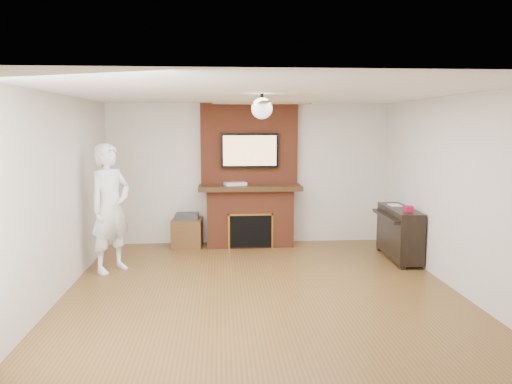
{
  "coord_description": "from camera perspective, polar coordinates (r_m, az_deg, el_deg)",
  "views": [
    {
      "loc": [
        -0.52,
        -6.15,
        2.12
      ],
      "look_at": [
        -0.01,
        0.9,
        1.17
      ],
      "focal_mm": 35.0,
      "sensor_mm": 36.0,
      "label": 1
    }
  ],
  "objects": [
    {
      "name": "candle_orange",
      "position": [
        8.75,
        -1.4,
        -5.98
      ],
      "size": [
        0.07,
        0.07,
        0.11
      ],
      "primitive_type": "cylinder",
      "color": "gold",
      "rests_on": "ground"
    },
    {
      "name": "candle_cream",
      "position": [
        8.76,
        -0.2,
        -5.98
      ],
      "size": [
        0.07,
        0.07,
        0.1
      ],
      "primitive_type": "cylinder",
      "color": "beige",
      "rests_on": "ground"
    },
    {
      "name": "ceiling_fan",
      "position": [
        6.18,
        0.67,
        9.64
      ],
      "size": [
        1.21,
        1.21,
        0.31
      ],
      "color": "black",
      "rests_on": "room_shell"
    },
    {
      "name": "fireplace",
      "position": [
        8.79,
        -0.74,
        0.31
      ],
      "size": [
        1.78,
        0.64,
        2.5
      ],
      "color": "brown",
      "rests_on": "ground"
    },
    {
      "name": "side_table",
      "position": [
        8.85,
        -7.86,
        -4.46
      ],
      "size": [
        0.54,
        0.54,
        0.59
      ],
      "rotation": [
        0.0,
        0.0,
        -0.06
      ],
      "color": "#533317",
      "rests_on": "ground"
    },
    {
      "name": "room_shell",
      "position": [
        6.23,
        0.66,
        -0.34
      ],
      "size": [
        5.36,
        5.86,
        2.86
      ],
      "color": "brown",
      "rests_on": "ground"
    },
    {
      "name": "cable_box",
      "position": [
        8.66,
        -2.39,
        0.94
      ],
      "size": [
        0.41,
        0.3,
        0.05
      ],
      "primitive_type": "cube",
      "rotation": [
        0.0,
        0.0,
        0.25
      ],
      "color": "silver",
      "rests_on": "fireplace"
    },
    {
      "name": "person",
      "position": [
        7.49,
        -16.3,
        -1.77
      ],
      "size": [
        0.78,
        0.82,
        1.86
      ],
      "primitive_type": "imported",
      "rotation": [
        0.0,
        0.0,
        0.91
      ],
      "color": "white",
      "rests_on": "ground"
    },
    {
      "name": "candle_green",
      "position": [
        8.78,
        -0.85,
        -5.97
      ],
      "size": [
        0.06,
        0.06,
        0.1
      ],
      "primitive_type": "cylinder",
      "color": "#437B31",
      "rests_on": "ground"
    },
    {
      "name": "tv",
      "position": [
        8.68,
        -0.73,
        4.76
      ],
      "size": [
        1.0,
        0.08,
        0.6
      ],
      "color": "black",
      "rests_on": "fireplace"
    },
    {
      "name": "piano",
      "position": [
        8.23,
        16.02,
        -4.4
      ],
      "size": [
        0.51,
        1.27,
        0.91
      ],
      "rotation": [
        0.0,
        0.0,
        -0.04
      ],
      "color": "black",
      "rests_on": "ground"
    }
  ]
}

